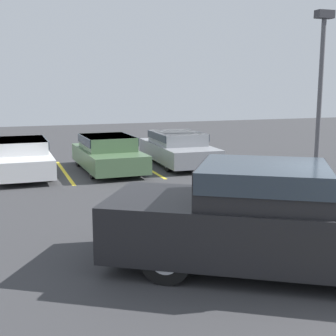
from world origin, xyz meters
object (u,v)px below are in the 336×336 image
Objects in this scene: parked_sedan_c at (178,147)px; parked_sedan_a at (22,156)px; parked_sedan_b at (108,152)px; pickup_truck at (281,220)px; light_post at (321,69)px.

parked_sedan_a is at bearing -86.96° from parked_sedan_c.
parked_sedan_c is (2.79, 0.41, -0.00)m from parked_sedan_b.
pickup_truck is 1.30× the size of parked_sedan_c.
parked_sedan_b is at bearing 174.62° from light_post.
light_post is (11.14, -1.01, 2.95)m from parked_sedan_a.
pickup_truck is 12.09m from light_post.
pickup_truck is 1.02× the size of light_post.
parked_sedan_c reaches higher than parked_sedan_a.
parked_sedan_a is at bearing 174.80° from light_post.
parked_sedan_b is at bearing -80.34° from parked_sedan_c.
light_post reaches higher than parked_sedan_a.
light_post is at bearing 82.15° from pickup_truck.
parked_sedan_b is at bearing 126.02° from pickup_truck.
parked_sedan_c is at bearing 110.41° from pickup_truck.
light_post is (8.25, -0.78, 2.94)m from parked_sedan_b.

